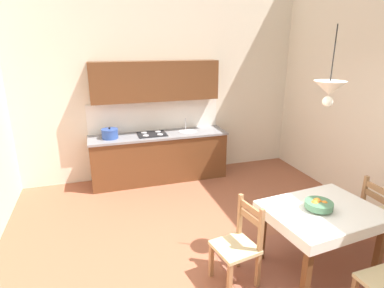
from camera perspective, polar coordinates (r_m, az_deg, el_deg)
ground_plane at (r=4.01m, az=5.72°, el=-21.72°), size 5.87×6.61×0.10m
wall_back at (r=6.04m, az=-5.41°, el=13.33°), size 5.87×0.12×4.07m
area_rug at (r=4.17m, az=22.23°, el=-20.49°), size 2.10×1.60×0.01m
kitchen_cabinetry at (r=5.89m, az=-6.16°, el=1.50°), size 2.52×0.63×2.20m
dining_table at (r=3.90m, az=22.36°, el=-12.58°), size 1.30×1.04×0.75m
dining_chair_tv_side at (r=3.56m, az=8.36°, el=-17.66°), size 0.49×0.49×0.93m
dining_chair_window_side at (r=4.65m, az=30.97°, el=-11.22°), size 0.44×0.44×0.93m
fruit_bowl at (r=3.77m, az=21.91°, el=-10.14°), size 0.30×0.30×0.12m
pendant_lamp at (r=3.53m, az=23.56°, el=9.12°), size 0.32×0.32×0.80m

